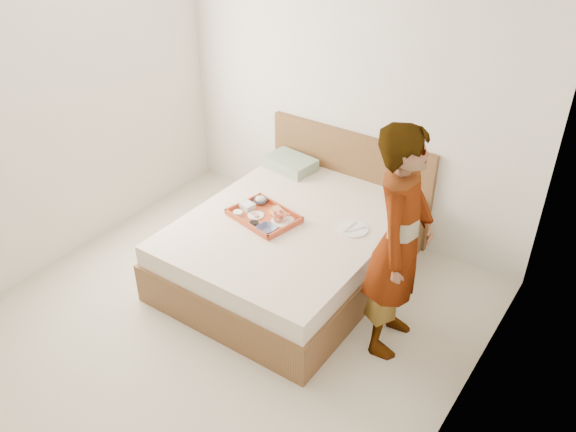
# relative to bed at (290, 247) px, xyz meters

# --- Properties ---
(ground) EXTENTS (3.50, 4.00, 0.01)m
(ground) POSITION_rel_bed_xyz_m (-0.05, -1.00, -0.27)
(ground) COLOR #BDB6A0
(ground) RESTS_ON ground
(wall_back) EXTENTS (3.50, 0.01, 2.60)m
(wall_back) POSITION_rel_bed_xyz_m (-0.05, 1.00, 1.04)
(wall_back) COLOR silver
(wall_back) RESTS_ON ground
(wall_left) EXTENTS (0.01, 4.00, 2.60)m
(wall_left) POSITION_rel_bed_xyz_m (-1.80, -1.00, 1.04)
(wall_left) COLOR silver
(wall_left) RESTS_ON ground
(wall_right) EXTENTS (0.01, 4.00, 2.60)m
(wall_right) POSITION_rel_bed_xyz_m (1.70, -1.00, 1.04)
(wall_right) COLOR silver
(wall_right) RESTS_ON ground
(bed) EXTENTS (1.65, 2.00, 0.53)m
(bed) POSITION_rel_bed_xyz_m (0.00, 0.00, 0.00)
(bed) COLOR brown
(bed) RESTS_ON ground
(headboard) EXTENTS (1.65, 0.06, 0.95)m
(headboard) POSITION_rel_bed_xyz_m (0.00, 0.97, 0.21)
(headboard) COLOR brown
(headboard) RESTS_ON ground
(pillow) EXTENTS (0.49, 0.36, 0.11)m
(pillow) POSITION_rel_bed_xyz_m (-0.51, 0.75, 0.32)
(pillow) COLOR #98AC93
(pillow) RESTS_ON bed
(tray) EXTENTS (0.61, 0.50, 0.05)m
(tray) POSITION_rel_bed_xyz_m (-0.20, -0.09, 0.29)
(tray) COLOR #C7462A
(tray) RESTS_ON bed
(prawn_plate) EXTENTS (0.22, 0.22, 0.01)m
(prawn_plate) POSITION_rel_bed_xyz_m (-0.03, -0.06, 0.29)
(prawn_plate) COLOR white
(prawn_plate) RESTS_ON tray
(navy_bowl_big) EXTENTS (0.18, 0.18, 0.04)m
(navy_bowl_big) POSITION_rel_bed_xyz_m (-0.06, -0.24, 0.30)
(navy_bowl_big) COLOR #151840
(navy_bowl_big) RESTS_ON tray
(sauce_dish) EXTENTS (0.09, 0.09, 0.03)m
(sauce_dish) POSITION_rel_bed_xyz_m (-0.19, -0.24, 0.29)
(sauce_dish) COLOR black
(sauce_dish) RESTS_ON tray
(meat_plate) EXTENTS (0.16, 0.16, 0.01)m
(meat_plate) POSITION_rel_bed_xyz_m (-0.26, -0.12, 0.28)
(meat_plate) COLOR white
(meat_plate) RESTS_ON tray
(bread_plate) EXTENTS (0.16, 0.16, 0.01)m
(bread_plate) POSITION_rel_bed_xyz_m (-0.16, 0.03, 0.28)
(bread_plate) COLOR orange
(bread_plate) RESTS_ON tray
(salad_bowl) EXTENTS (0.14, 0.14, 0.04)m
(salad_bowl) POSITION_rel_bed_xyz_m (-0.35, 0.07, 0.30)
(salad_bowl) COLOR #151840
(salad_bowl) RESTS_ON tray
(plastic_tub) EXTENTS (0.13, 0.12, 0.05)m
(plastic_tub) POSITION_rel_bed_xyz_m (-0.39, -0.06, 0.30)
(plastic_tub) COLOR silver
(plastic_tub) RESTS_ON tray
(cheese_round) EXTENTS (0.09, 0.09, 0.03)m
(cheese_round) POSITION_rel_bed_xyz_m (-0.40, -0.18, 0.29)
(cheese_round) COLOR white
(cheese_round) RESTS_ON tray
(dinner_plate) EXTENTS (0.31, 0.31, 0.01)m
(dinner_plate) POSITION_rel_bed_xyz_m (0.49, 0.18, 0.27)
(dinner_plate) COLOR white
(dinner_plate) RESTS_ON bed
(person) EXTENTS (0.51, 0.69, 1.75)m
(person) POSITION_rel_bed_xyz_m (1.06, -0.24, 0.61)
(person) COLOR silver
(person) RESTS_ON ground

